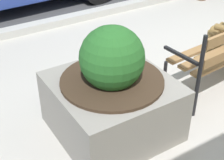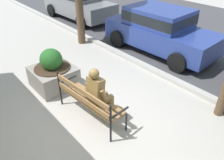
% 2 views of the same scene
% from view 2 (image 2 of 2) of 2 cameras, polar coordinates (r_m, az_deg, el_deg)
% --- Properties ---
extents(ground_plane, '(80.00, 80.00, 0.00)m').
position_cam_2_polar(ground_plane, '(5.27, -5.72, -10.70)').
color(ground_plane, '#ADA8A0').
extents(curb_stone, '(60.00, 0.20, 0.12)m').
position_cam_2_polar(curb_stone, '(6.93, 14.14, 0.60)').
color(curb_stone, '#B2AFA8').
rests_on(curb_stone, ground).
extents(park_bench, '(1.83, 0.67, 0.95)m').
position_cam_2_polar(park_bench, '(5.06, -6.07, -4.79)').
color(park_bench, olive).
rests_on(park_bench, ground).
extents(bronze_statue_seated, '(0.61, 0.81, 1.37)m').
position_cam_2_polar(bronze_statue_seated, '(4.96, -2.87, -3.71)').
color(bronze_statue_seated, olive).
rests_on(bronze_statue_seated, ground).
extents(concrete_planter, '(1.09, 1.09, 1.14)m').
position_cam_2_polar(concrete_planter, '(6.43, -14.64, 1.74)').
color(concrete_planter, gray).
rests_on(concrete_planter, ground).
extents(parked_car_grey, '(4.17, 2.06, 1.56)m').
position_cam_2_polar(parked_car_grey, '(12.27, -8.56, 18.94)').
color(parked_car_grey, slate).
rests_on(parked_car_grey, ground).
extents(parked_car_blue, '(4.17, 2.06, 1.56)m').
position_cam_2_polar(parked_car_blue, '(8.44, 11.97, 12.56)').
color(parked_car_blue, navy).
rests_on(parked_car_blue, ground).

